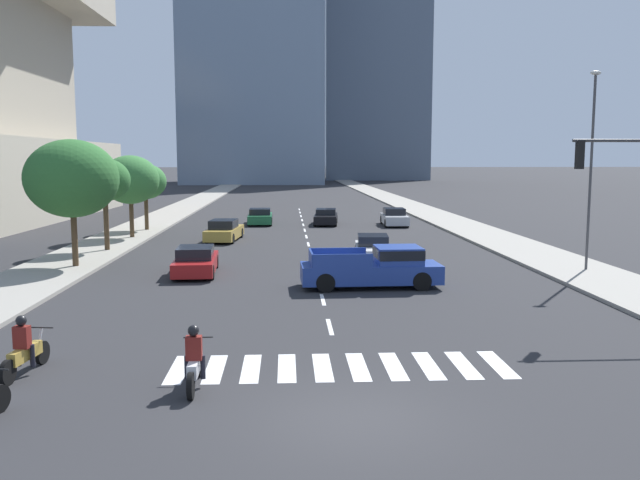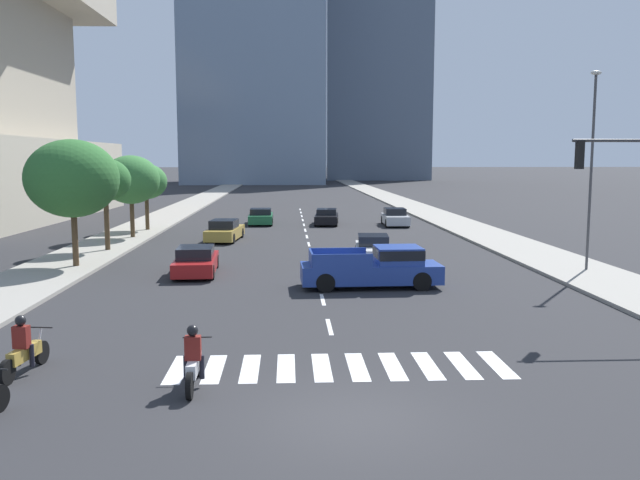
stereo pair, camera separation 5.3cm
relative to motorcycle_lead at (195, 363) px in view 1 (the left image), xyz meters
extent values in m
plane|color=#28282B|center=(3.46, -2.06, -0.58)|extent=(800.00, 800.00, 0.00)
cube|color=gray|center=(15.68, 27.94, -0.51)|extent=(4.00, 260.00, 0.15)
cube|color=gray|center=(-8.75, 27.94, -0.51)|extent=(4.00, 260.00, 0.15)
cube|color=silver|center=(-0.59, 1.30, -0.58)|extent=(0.45, 2.28, 0.01)
cube|color=silver|center=(0.31, 1.30, -0.58)|extent=(0.45, 2.28, 0.01)
cube|color=silver|center=(1.21, 1.30, -0.58)|extent=(0.45, 2.28, 0.01)
cube|color=silver|center=(2.11, 1.30, -0.58)|extent=(0.45, 2.28, 0.01)
cube|color=silver|center=(3.01, 1.30, -0.58)|extent=(0.45, 2.28, 0.01)
cube|color=silver|center=(3.91, 1.30, -0.58)|extent=(0.45, 2.28, 0.01)
cube|color=silver|center=(4.81, 1.30, -0.58)|extent=(0.45, 2.28, 0.01)
cube|color=silver|center=(5.71, 1.30, -0.58)|extent=(0.45, 2.28, 0.01)
cube|color=silver|center=(6.61, 1.30, -0.58)|extent=(0.45, 2.28, 0.01)
cube|color=silver|center=(7.51, 1.30, -0.58)|extent=(0.45, 2.28, 0.01)
cube|color=silver|center=(3.46, 5.30, -0.58)|extent=(0.14, 2.00, 0.01)
cube|color=silver|center=(3.46, 9.30, -0.58)|extent=(0.14, 2.00, 0.01)
cube|color=silver|center=(3.46, 13.30, -0.58)|extent=(0.14, 2.00, 0.01)
cube|color=silver|center=(3.46, 17.30, -0.58)|extent=(0.14, 2.00, 0.01)
cube|color=silver|center=(3.46, 21.30, -0.58)|extent=(0.14, 2.00, 0.01)
cube|color=silver|center=(3.46, 25.30, -0.58)|extent=(0.14, 2.00, 0.01)
cube|color=silver|center=(3.46, 29.30, -0.58)|extent=(0.14, 2.00, 0.01)
cube|color=silver|center=(3.46, 33.30, -0.58)|extent=(0.14, 2.00, 0.01)
cube|color=silver|center=(3.46, 37.30, -0.58)|extent=(0.14, 2.00, 0.01)
cube|color=silver|center=(3.46, 41.30, -0.58)|extent=(0.14, 2.00, 0.01)
cube|color=silver|center=(3.46, 45.30, -0.58)|extent=(0.14, 2.00, 0.01)
cube|color=silver|center=(3.46, 49.30, -0.58)|extent=(0.14, 2.00, 0.01)
cube|color=silver|center=(3.46, 53.30, -0.58)|extent=(0.14, 2.00, 0.01)
cylinder|color=black|center=(-0.01, 0.80, -0.28)|extent=(0.13, 0.60, 0.60)
cylinder|color=black|center=(0.01, -0.77, -0.28)|extent=(0.13, 0.60, 0.60)
cube|color=silver|center=(0.00, 0.02, -0.06)|extent=(0.24, 1.26, 0.32)
cylinder|color=#B2B2B7|center=(-0.01, 0.70, 0.02)|extent=(0.06, 0.32, 0.67)
cylinder|color=black|center=(-0.01, 0.75, 0.39)|extent=(0.70, 0.05, 0.04)
cube|color=maroon|center=(0.00, -0.08, 0.37)|extent=(0.36, 0.25, 0.55)
sphere|color=black|center=(0.00, -0.08, 0.78)|extent=(0.26, 0.26, 0.26)
cylinder|color=black|center=(-0.18, 0.01, -0.11)|extent=(0.12, 0.12, 0.55)
cylinder|color=black|center=(0.18, 0.02, -0.11)|extent=(0.12, 0.12, 0.55)
cylinder|color=black|center=(-4.15, 1.94, -0.28)|extent=(0.20, 0.61, 0.60)
cylinder|color=black|center=(-4.37, 0.36, -0.28)|extent=(0.20, 0.61, 0.60)
cube|color=#B28E38|center=(-4.26, 1.15, -0.06)|extent=(0.39, 1.30, 0.32)
cylinder|color=#B2B2B7|center=(-4.17, 1.84, 0.02)|extent=(0.10, 0.32, 0.67)
cylinder|color=black|center=(-4.16, 1.89, 0.39)|extent=(0.70, 0.13, 0.04)
cube|color=maroon|center=(-4.27, 1.05, 0.37)|extent=(0.39, 0.29, 0.55)
sphere|color=black|center=(-4.27, 1.05, 0.78)|extent=(0.26, 0.26, 0.26)
cylinder|color=black|center=(-4.44, 1.17, -0.11)|extent=(0.14, 0.14, 0.55)
cylinder|color=black|center=(-4.08, 1.13, -0.11)|extent=(0.14, 0.14, 0.55)
cube|color=navy|center=(5.55, 11.58, 0.01)|extent=(5.73, 2.11, 0.75)
cube|color=navy|center=(6.68, 11.62, 0.74)|extent=(1.87, 1.84, 0.70)
cube|color=black|center=(6.68, 11.62, 0.82)|extent=(1.89, 1.88, 0.39)
cube|color=navy|center=(4.27, 12.48, 0.66)|extent=(2.38, 0.15, 0.55)
cube|color=navy|center=(4.33, 10.61, 0.66)|extent=(2.38, 0.15, 0.55)
cube|color=navy|center=(3.11, 11.51, 0.66)|extent=(0.14, 1.87, 0.55)
cylinder|color=black|center=(7.45, 12.51, -0.20)|extent=(0.77, 0.28, 0.76)
cylinder|color=black|center=(7.50, 10.77, -0.20)|extent=(0.77, 0.28, 0.76)
cylinder|color=black|center=(3.60, 12.39, -0.20)|extent=(0.77, 0.28, 0.76)
cylinder|color=black|center=(3.65, 10.66, -0.20)|extent=(0.77, 0.28, 0.76)
cube|color=maroon|center=(-2.01, 15.12, -0.12)|extent=(1.97, 4.62, 0.61)
cube|color=black|center=(-2.00, 14.89, 0.44)|extent=(1.65, 2.11, 0.51)
cylinder|color=black|center=(-2.88, 16.63, -0.26)|extent=(0.25, 0.65, 0.64)
cylinder|color=black|center=(-1.28, 16.70, -0.26)|extent=(0.25, 0.65, 0.64)
cylinder|color=black|center=(-2.74, 13.54, -0.26)|extent=(0.25, 0.65, 0.64)
cylinder|color=black|center=(-1.15, 13.61, -0.26)|extent=(0.25, 0.65, 0.64)
cube|color=#B28E38|center=(-1.87, 27.45, -0.09)|extent=(2.25, 4.88, 0.66)
cube|color=black|center=(-1.89, 27.22, 0.51)|extent=(1.77, 2.27, 0.54)
cylinder|color=black|center=(-2.49, 29.13, -0.26)|extent=(0.29, 0.66, 0.64)
cylinder|color=black|center=(-0.91, 28.97, -0.26)|extent=(0.29, 0.66, 0.64)
cylinder|color=black|center=(-2.82, 25.94, -0.26)|extent=(0.29, 0.66, 0.64)
cylinder|color=black|center=(-1.24, 25.77, -0.26)|extent=(0.29, 0.66, 0.64)
cube|color=#B7BABF|center=(10.63, 36.44, -0.09)|extent=(1.95, 4.43, 0.67)
cube|color=black|center=(10.64, 36.66, 0.51)|extent=(1.65, 2.02, 0.51)
cylinder|color=black|center=(11.40, 34.93, -0.26)|extent=(0.24, 0.65, 0.64)
cylinder|color=black|center=(9.77, 34.98, -0.26)|extent=(0.24, 0.65, 0.64)
cylinder|color=black|center=(11.50, 37.89, -0.26)|extent=(0.24, 0.65, 0.64)
cylinder|color=black|center=(9.87, 37.95, -0.26)|extent=(0.24, 0.65, 0.64)
cube|color=silver|center=(6.53, 18.30, -0.09)|extent=(2.10, 4.45, 0.67)
cube|color=black|center=(6.55, 18.52, 0.51)|extent=(1.69, 2.07, 0.52)
cylinder|color=black|center=(7.17, 16.77, -0.26)|extent=(0.28, 0.66, 0.64)
cylinder|color=black|center=(5.63, 16.91, -0.26)|extent=(0.28, 0.66, 0.64)
cylinder|color=black|center=(7.43, 19.70, -0.26)|extent=(0.28, 0.66, 0.64)
cylinder|color=black|center=(5.88, 19.84, -0.26)|extent=(0.28, 0.66, 0.64)
cube|color=black|center=(5.28, 37.42, -0.11)|extent=(2.16, 4.57, 0.63)
cube|color=black|center=(5.30, 37.65, 0.44)|extent=(1.73, 2.13, 0.45)
cylinder|color=black|center=(5.93, 35.85, -0.26)|extent=(0.28, 0.66, 0.64)
cylinder|color=black|center=(4.35, 36.00, -0.26)|extent=(0.28, 0.66, 0.64)
cylinder|color=black|center=(6.21, 38.85, -0.26)|extent=(0.28, 0.66, 0.64)
cylinder|color=black|center=(4.62, 39.00, -0.26)|extent=(0.28, 0.66, 0.64)
cube|color=#1E6038|center=(0.02, 37.89, -0.10)|extent=(1.92, 4.33, 0.65)
cube|color=black|center=(0.02, 37.68, 0.46)|extent=(1.67, 1.96, 0.47)
cylinder|color=black|center=(-0.85, 39.35, -0.26)|extent=(0.23, 0.64, 0.64)
cylinder|color=black|center=(0.85, 39.37, -0.26)|extent=(0.23, 0.64, 0.64)
cylinder|color=black|center=(-0.81, 36.42, -0.26)|extent=(0.23, 0.64, 0.64)
cylinder|color=black|center=(0.88, 36.44, -0.26)|extent=(0.23, 0.64, 0.64)
cylinder|color=#333335|center=(13.00, 5.89, 5.22)|extent=(3.55, 0.10, 0.10)
cube|color=black|center=(11.48, 5.89, 4.77)|extent=(0.20, 0.28, 0.90)
sphere|color=red|center=(11.48, 5.89, 5.07)|extent=(0.18, 0.18, 0.18)
sphere|color=orange|center=(11.48, 5.89, 4.77)|extent=(0.18, 0.18, 0.18)
sphere|color=green|center=(11.48, 5.89, 4.47)|extent=(0.18, 0.18, 0.18)
cylinder|color=#3F3F42|center=(15.98, 14.61, 3.96)|extent=(0.12, 0.12, 8.79)
ellipsoid|color=beige|center=(15.98, 14.61, 8.46)|extent=(0.50, 0.24, 0.20)
cylinder|color=#4C3823|center=(-7.95, 16.81, 0.78)|extent=(0.28, 0.28, 2.43)
ellipsoid|color=#2D662D|center=(-7.95, 16.81, 3.73)|extent=(4.33, 4.33, 3.68)
cylinder|color=#4C3823|center=(-7.95, 22.39, 0.96)|extent=(0.28, 0.28, 2.79)
ellipsoid|color=#2D662D|center=(-7.95, 22.39, 3.49)|extent=(2.81, 2.81, 2.39)
cylinder|color=#4C3823|center=(-7.95, 28.43, 0.70)|extent=(0.28, 0.28, 2.26)
ellipsoid|color=#387538|center=(-7.95, 28.43, 3.30)|extent=(3.69, 3.69, 3.14)
cylinder|color=#4C3823|center=(-7.95, 32.99, 0.70)|extent=(0.28, 0.28, 2.27)
ellipsoid|color=#387538|center=(-7.95, 32.99, 3.02)|extent=(2.97, 2.97, 2.53)
cube|color=slate|center=(24.36, 154.40, 37.78)|extent=(25.34, 22.92, 76.72)
camera|label=1|loc=(2.13, -14.73, 4.65)|focal=36.87mm
camera|label=2|loc=(2.18, -14.73, 4.65)|focal=36.87mm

